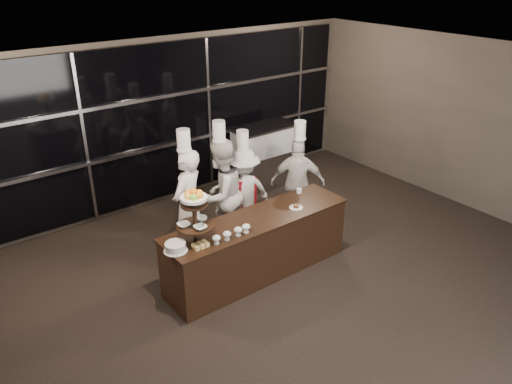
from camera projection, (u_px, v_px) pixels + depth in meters
room at (365, 242)px, 5.27m from camera, size 10.00×10.00×10.00m
window_wall at (151, 126)px, 8.79m from camera, size 8.60×0.10×2.80m
buffet_counter at (258, 246)px, 7.14m from camera, size 2.84×0.74×0.92m
display_stand at (195, 212)px, 6.22m from camera, size 0.48×0.48×0.74m
compotes at (232, 232)px, 6.43m from camera, size 0.58×0.11×0.12m
layer_cake at (175, 247)px, 6.16m from camera, size 0.30×0.30×0.11m
pastry_squares at (201, 245)px, 6.25m from camera, size 0.20×0.13×0.05m
small_plate at (296, 207)px, 7.21m from camera, size 0.20×0.20×0.05m
chef_cup at (299, 191)px, 7.66m from camera, size 0.08×0.08×0.07m
display_case at (265, 153)px, 9.84m from camera, size 1.31×0.57×1.24m
chef_a at (188, 205)px, 7.34m from camera, size 0.77×0.69×2.07m
chef_b at (221, 194)px, 7.71m from camera, size 1.01×0.88×2.06m
chef_c at (243, 192)px, 8.05m from camera, size 1.03×0.65×1.81m
chef_d at (298, 181)px, 8.37m from camera, size 0.92×0.89×1.85m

